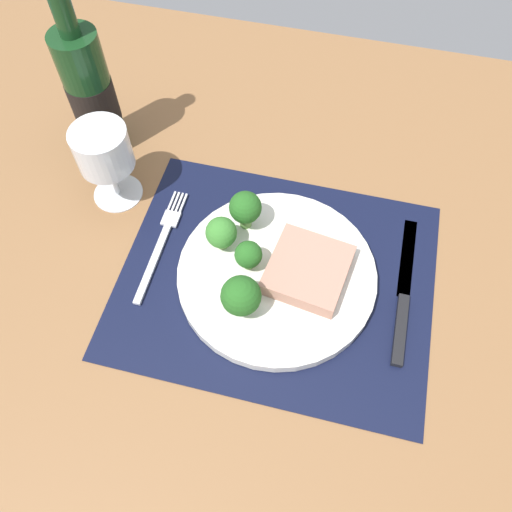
{
  "coord_description": "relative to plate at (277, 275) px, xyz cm",
  "views": [
    {
      "loc": [
        5.44,
        -34.17,
        62.37
      ],
      "look_at": [
        -3.33,
        1.74,
        1.9
      ],
      "focal_mm": 36.25,
      "sensor_mm": 36.0,
      "label": 1
    }
  ],
  "objects": [
    {
      "name": "wine_glass",
      "position": [
        -26.7,
        8.76,
        7.85
      ],
      "size": [
        7.88,
        7.88,
        12.89
      ],
      "color": "silver",
      "rests_on": "ground_plane"
    },
    {
      "name": "broccoli_near_fork",
      "position": [
        -3.24,
        -6.48,
        4.45
      ],
      "size": [
        5.14,
        5.14,
        6.27
      ],
      "color": "#5B8942",
      "rests_on": "plate"
    },
    {
      "name": "broccoli_center",
      "position": [
        -8.27,
        2.33,
        3.89
      ],
      "size": [
        4.3,
        4.3,
        5.33
      ],
      "color": "#6B994C",
      "rests_on": "plate"
    },
    {
      "name": "placemat",
      "position": [
        0.0,
        0.0,
        -0.95
      ],
      "size": [
        42.46,
        34.77,
        0.3
      ],
      "primitive_type": "cube",
      "color": "black",
      "rests_on": "ground_plane"
    },
    {
      "name": "wine_bottle",
      "position": [
        -32.18,
        18.1,
        9.39
      ],
      "size": [
        6.85,
        6.85,
        28.18
      ],
      "color": "#143819",
      "rests_on": "ground_plane"
    },
    {
      "name": "steak",
      "position": [
        4.02,
        0.63,
        1.96
      ],
      "size": [
        11.52,
        11.82,
        2.33
      ],
      "primitive_type": "cube",
      "rotation": [
        0.0,
        0.0,
        -0.15
      ],
      "color": "tan",
      "rests_on": "plate"
    },
    {
      "name": "knife",
      "position": [
        17.21,
        0.53,
        -0.5
      ],
      "size": [
        1.8,
        23.0,
        0.8
      ],
      "rotation": [
        0.0,
        0.0,
        0.02
      ],
      "color": "black",
      "rests_on": "placemat"
    },
    {
      "name": "plate",
      "position": [
        0.0,
        0.0,
        0.0
      ],
      "size": [
        26.98,
        26.98,
        1.6
      ],
      "primitive_type": "cylinder",
      "color": "silver",
      "rests_on": "placemat"
    },
    {
      "name": "broccoli_back_left",
      "position": [
        -3.94,
        0.28,
        3.59
      ],
      "size": [
        3.7,
        3.7,
        4.74
      ],
      "color": "#5B8942",
      "rests_on": "plate"
    },
    {
      "name": "fork",
      "position": [
        -17.21,
        1.42,
        -0.55
      ],
      "size": [
        2.4,
        19.2,
        0.5
      ],
      "rotation": [
        0.0,
        0.0,
        0.05
      ],
      "color": "silver",
      "rests_on": "placemat"
    },
    {
      "name": "broccoli_near_steak",
      "position": [
        -6.0,
        6.54,
        4.66
      ],
      "size": [
        4.52,
        4.52,
        6.3
      ],
      "color": "#5B8942",
      "rests_on": "plate"
    },
    {
      "name": "ground_plane",
      "position": [
        0.0,
        0.0,
        -2.6
      ],
      "size": [
        140.0,
        110.0,
        3.0
      ],
      "primitive_type": "cube",
      "color": "brown"
    }
  ]
}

